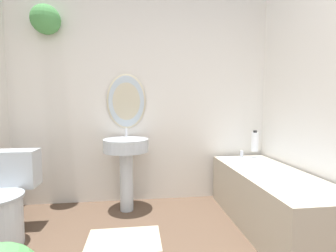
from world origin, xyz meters
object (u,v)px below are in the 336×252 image
toilet (1,203)px  pedestal_sink (126,156)px  bathtub (271,198)px  shampoo_bottle (255,141)px

toilet → pedestal_sink: pedestal_sink is taller
toilet → bathtub: 2.28m
pedestal_sink → shampoo_bottle: bearing=3.1°
pedestal_sink → shampoo_bottle: pedestal_sink is taller
toilet → pedestal_sink: size_ratio=0.83×
toilet → shampoo_bottle: shampoo_bottle is taller
pedestal_sink → bathtub: pedestal_sink is taller
toilet → pedestal_sink: (0.97, 0.46, 0.26)m
pedestal_sink → bathtub: 1.44m
pedestal_sink → bathtub: size_ratio=0.58×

